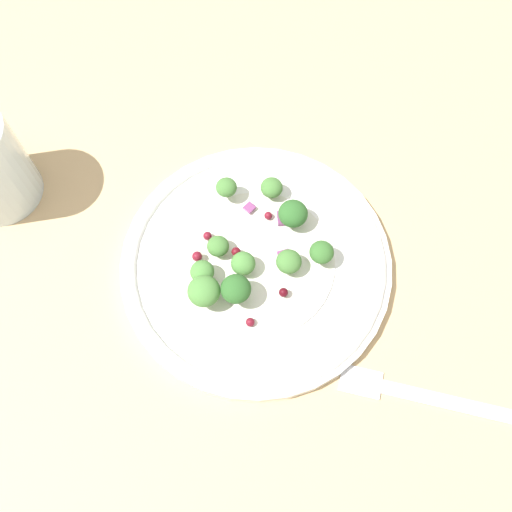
{
  "coord_description": "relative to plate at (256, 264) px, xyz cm",
  "views": [
    {
      "loc": [
        -5.83,
        19.66,
        50.87
      ],
      "look_at": [
        1.69,
        0.53,
        2.7
      ],
      "focal_mm": 40.83,
      "sensor_mm": 36.0,
      "label": 1
    }
  ],
  "objects": [
    {
      "name": "onion_bit_0",
      "position": [
        2.56,
        -4.8,
        0.9
      ],
      "size": [
        1.17,
        1.19,
        0.3
      ],
      "primitive_type": "cube",
      "rotation": [
        0.0,
        0.0,
        2.75
      ],
      "color": "#843D75",
      "rests_on": "plate"
    },
    {
      "name": "plate",
      "position": [
        0.0,
        0.0,
        0.0
      ],
      "size": [
        25.14,
        25.14,
        1.7
      ],
      "color": "white",
      "rests_on": "ground_plane"
    },
    {
      "name": "cranberry_2",
      "position": [
        5.05,
        -0.64,
        1.13
      ],
      "size": [
        0.81,
        0.81,
        0.81
      ],
      "primitive_type": "sphere",
      "color": "maroon",
      "rests_on": "plate"
    },
    {
      "name": "ground_plane",
      "position": [
        -1.69,
        -0.53,
        -1.86
      ],
      "size": [
        180.0,
        180.0,
        2.0
      ],
      "primitive_type": "cube",
      "color": "tan"
    },
    {
      "name": "onion_bit_2",
      "position": [
        -2.21,
        -1.48,
        0.77
      ],
      "size": [
        1.47,
        1.44,
        0.33
      ],
      "primitive_type": "cube",
      "rotation": [
        0.0,
        0.0,
        2.24
      ],
      "color": "#843D75",
      "rests_on": "plate"
    },
    {
      "name": "broccoli_floret_1",
      "position": [
        -5.4,
        -2.37,
        2.13
      ],
      "size": [
        2.22,
        2.22,
        2.24
      ],
      "color": "#8EB77A",
      "rests_on": "plate"
    },
    {
      "name": "cranberry_1",
      "position": [
        -3.46,
        2.13,
        1.2
      ],
      "size": [
        0.84,
        0.84,
        0.84
      ],
      "primitive_type": "sphere",
      "color": "#4C0A14",
      "rests_on": "plate"
    },
    {
      "name": "cranberry_0",
      "position": [
        5.06,
        1.79,
        1.33
      ],
      "size": [
        0.94,
        0.94,
        0.94
      ],
      "primitive_type": "sphere",
      "color": "maroon",
      "rests_on": "plate"
    },
    {
      "name": "broccoli_floret_7",
      "position": [
        3.6,
        0.3,
        1.64
      ],
      "size": [
        2.03,
        2.03,
        2.06
      ],
      "color": "#ADD18E",
      "rests_on": "plate"
    },
    {
      "name": "cranberry_5",
      "position": [
        -2.09,
        5.69,
        0.92
      ],
      "size": [
        0.79,
        0.79,
        0.79
      ],
      "primitive_type": "sphere",
      "color": "maroon",
      "rests_on": "plate"
    },
    {
      "name": "broccoli_floret_3",
      "position": [
        3.88,
        3.21,
        1.89
      ],
      "size": [
        2.16,
        2.16,
        2.18
      ],
      "color": "#9EC684",
      "rests_on": "plate"
    },
    {
      "name": "broccoli_floret_0",
      "position": [
        2.87,
        5.03,
        2.52
      ],
      "size": [
        2.88,
        2.88,
        2.92
      ],
      "color": "#ADD18E",
      "rests_on": "plate"
    },
    {
      "name": "cranberry_3",
      "position": [
        3.74,
        4.45,
        1.16
      ],
      "size": [
        0.97,
        0.97,
        0.97
      ],
      "primitive_type": "sphere",
      "color": "maroon",
      "rests_on": "plate"
    },
    {
      "name": "cranberry_6",
      "position": [
        1.94,
        0.05,
        1.27
      ],
      "size": [
        0.86,
        0.86,
        0.86
      ],
      "primitive_type": "sphere",
      "color": "maroon",
      "rests_on": "plate"
    },
    {
      "name": "broccoli_floret_4",
      "position": [
        0.81,
        1.1,
        1.81
      ],
      "size": [
        2.22,
        2.22,
        2.25
      ],
      "color": "#9EC684",
      "rests_on": "plate"
    },
    {
      "name": "fork",
      "position": [
        -18.64,
        5.82,
        -0.61
      ],
      "size": [
        18.67,
        4.4,
        0.5
      ],
      "color": "silver",
      "rests_on": "ground_plane"
    },
    {
      "name": "onion_bit_1",
      "position": [
        -0.82,
        -4.93,
        0.89
      ],
      "size": [
        1.55,
        1.67,
        0.58
      ],
      "primitive_type": "cube",
      "rotation": [
        0.0,
        0.0,
        2.02
      ],
      "color": "#843D75",
      "rests_on": "plate"
    },
    {
      "name": "broccoli_floret_8",
      "position": [
        -2.95,
        -0.3,
        1.88
      ],
      "size": [
        2.32,
        2.32,
        2.35
      ],
      "color": "#ADD18E",
      "rests_on": "plate"
    },
    {
      "name": "broccoli_floret_9",
      "position": [
        1.22,
        -7.15,
        1.73
      ],
      "size": [
        2.12,
        2.12,
        2.14
      ],
      "color": "#9EC684",
      "rests_on": "plate"
    },
    {
      "name": "cranberry_4",
      "position": [
        0.58,
        -4.65,
        0.93
      ],
      "size": [
        0.76,
        0.76,
        0.76
      ],
      "primitive_type": "sphere",
      "color": "maroon",
      "rests_on": "plate"
    },
    {
      "name": "broccoli_floret_5",
      "position": [
        -2.04,
        -5.05,
        2.19
      ],
      "size": [
        2.75,
        2.75,
        2.78
      ],
      "color": "#9EC684",
      "rests_on": "plate"
    },
    {
      "name": "broccoli_floret_6",
      "position": [
        5.09,
        -5.34,
        2.25
      ],
      "size": [
        2.0,
        2.0,
        2.03
      ],
      "color": "#8EB77A",
      "rests_on": "plate"
    },
    {
      "name": "dressing_pool",
      "position": [
        0.0,
        0.0,
        0.44
      ],
      "size": [
        14.58,
        14.58,
        0.2
      ],
      "primitive_type": "cylinder",
      "color": "white",
      "rests_on": "plate"
    },
    {
      "name": "broccoli_floret_2",
      "position": [
        0.35,
        3.88,
        2.68
      ],
      "size": [
        2.68,
        2.68,
        2.71
      ],
      "color": "#ADD18E",
      "rests_on": "plate"
    }
  ]
}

